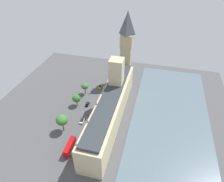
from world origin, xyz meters
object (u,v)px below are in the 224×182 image
(parliament_building, at_px, (111,106))
(pedestrian_midblock, at_px, (99,110))
(pedestrian_leading, at_px, (89,130))
(plane_tree_kerbside, at_px, (62,120))
(car_black_opposite_hall, at_px, (87,104))
(car_yellow_cab_far_end, at_px, (100,87))
(pedestrian_trailing, at_px, (90,127))
(plane_tree_near_tower, at_px, (85,86))
(plane_tree_by_river_gate, at_px, (76,99))
(car_white_under_trees, at_px, (82,121))
(double_decker_bus_corner, at_px, (70,147))
(street_lamp_slot_10, at_px, (82,93))
(clock_tower, at_px, (126,48))

(parliament_building, relative_size, pedestrian_midblock, 47.67)
(parliament_building, distance_m, pedestrian_leading, 18.59)
(pedestrian_midblock, xyz_separation_m, plane_tree_kerbside, (14.04, 19.92, 7.03))
(car_black_opposite_hall, bearing_deg, car_yellow_cab_far_end, -97.00)
(pedestrian_trailing, relative_size, plane_tree_kerbside, 0.16)
(pedestrian_midblock, xyz_separation_m, plane_tree_near_tower, (14.44, -14.75, 5.46))
(plane_tree_by_river_gate, bearing_deg, car_white_under_trees, 122.94)
(car_yellow_cab_far_end, distance_m, double_decker_bus_corner, 55.48)
(car_white_under_trees, height_order, street_lamp_slot_10, street_lamp_slot_10)
(car_black_opposite_hall, relative_size, plane_tree_by_river_gate, 0.53)
(parliament_building, xyz_separation_m, car_black_opposite_hall, (17.66, -7.13, -8.41))
(pedestrian_midblock, xyz_separation_m, plane_tree_by_river_gate, (15.14, -1.78, 4.75))
(plane_tree_kerbside, bearing_deg, parliament_building, -144.41)
(pedestrian_midblock, relative_size, plane_tree_near_tower, 0.19)
(pedestrian_midblock, relative_size, pedestrian_trailing, 0.95)
(clock_tower, bearing_deg, car_black_opposite_hall, 62.73)
(plane_tree_near_tower, distance_m, street_lamp_slot_10, 5.78)
(pedestrian_leading, bearing_deg, pedestrian_midblock, -179.78)
(parliament_building, height_order, plane_tree_kerbside, parliament_building)
(car_white_under_trees, bearing_deg, pedestrian_leading, 134.53)
(pedestrian_leading, bearing_deg, plane_tree_by_river_gate, -140.72)
(car_white_under_trees, bearing_deg, plane_tree_near_tower, -75.46)
(plane_tree_near_tower, bearing_deg, car_yellow_cab_far_end, -129.50)
(clock_tower, xyz_separation_m, pedestrian_trailing, (9.17, 52.09, -25.90))
(double_decker_bus_corner, relative_size, pedestrian_leading, 6.69)
(car_black_opposite_hall, bearing_deg, parliament_building, 156.95)
(clock_tower, height_order, car_yellow_cab_far_end, clock_tower)
(car_white_under_trees, bearing_deg, double_decker_bus_corner, 92.25)
(clock_tower, bearing_deg, plane_tree_near_tower, 44.70)
(pedestrian_leading, bearing_deg, pedestrian_trailing, -177.61)
(parliament_building, xyz_separation_m, street_lamp_slot_10, (23.39, -12.95, -5.23))
(car_yellow_cab_far_end, xyz_separation_m, plane_tree_kerbside, (7.33, 44.05, 6.85))
(pedestrian_leading, height_order, plane_tree_near_tower, plane_tree_near_tower)
(car_black_opposite_hall, xyz_separation_m, double_decker_bus_corner, (-3.77, 34.86, 1.75))
(car_yellow_cab_far_end, relative_size, pedestrian_midblock, 2.73)
(street_lamp_slot_10, bearing_deg, pedestrian_trailing, 120.78)
(car_black_opposite_hall, relative_size, pedestrian_leading, 2.59)
(car_white_under_trees, bearing_deg, pedestrian_midblock, -122.25)
(car_yellow_cab_far_end, height_order, pedestrian_leading, car_yellow_cab_far_end)
(car_white_under_trees, bearing_deg, plane_tree_kerbside, 46.78)
(car_yellow_cab_far_end, relative_size, pedestrian_trailing, 2.59)
(car_black_opposite_hall, distance_m, plane_tree_kerbside, 25.00)
(street_lamp_slot_10, bearing_deg, pedestrian_midblock, 147.29)
(car_black_opposite_hall, bearing_deg, clock_tower, -118.32)
(pedestrian_leading, bearing_deg, car_black_opposite_hall, -156.36)
(car_yellow_cab_far_end, height_order, double_decker_bus_corner, double_decker_bus_corner)
(pedestrian_leading, distance_m, plane_tree_by_river_gate, 24.55)
(car_yellow_cab_far_end, xyz_separation_m, car_white_under_trees, (-0.10, 35.52, 0.00))
(car_yellow_cab_far_end, distance_m, car_white_under_trees, 35.52)
(double_decker_bus_corner, height_order, street_lamp_slot_10, street_lamp_slot_10)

